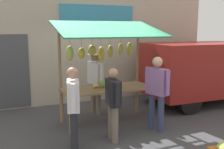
{
  "coord_description": "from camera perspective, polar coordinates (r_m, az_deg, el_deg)",
  "views": [
    {
      "loc": [
        2.47,
        5.97,
        2.3
      ],
      "look_at": [
        0.0,
        0.3,
        1.25
      ],
      "focal_mm": 43.25,
      "sensor_mm": 36.0,
      "label": 1
    }
  ],
  "objects": [
    {
      "name": "shopper_with_ponytail",
      "position": [
        5.54,
        0.24,
        -5.4
      ],
      "size": [
        0.27,
        0.66,
        1.52
      ],
      "rotation": [
        0.0,
        0.0,
        -1.68
      ],
      "color": "#726656",
      "rests_on": "ground"
    },
    {
      "name": "shopper_in_striped_shirt",
      "position": [
        6.14,
        9.44,
        -2.84
      ],
      "size": [
        0.34,
        0.7,
        1.69
      ],
      "rotation": [
        0.0,
        0.0,
        -1.32
      ],
      "color": "navy",
      "rests_on": "ground"
    },
    {
      "name": "shopper_with_shopping_bag",
      "position": [
        5.12,
        -8.19,
        -6.04
      ],
      "size": [
        0.33,
        0.67,
        1.61
      ],
      "rotation": [
        0.0,
        0.0,
        -1.82
      ],
      "color": "#232328",
      "rests_on": "ground"
    },
    {
      "name": "street_backdrop",
      "position": [
        8.54,
        -7.02,
        5.53
      ],
      "size": [
        9.0,
        0.3,
        3.4
      ],
      "color": "#B2A893",
      "rests_on": "ground"
    },
    {
      "name": "ground_plane",
      "position": [
        6.85,
        -1.02,
        -9.97
      ],
      "size": [
        40.0,
        40.0,
        0.0
      ],
      "primitive_type": "plane",
      "color": "#424244"
    },
    {
      "name": "market_stall",
      "position": [
        6.56,
        -1.41,
        3.18
      ],
      "size": [
        2.5,
        1.46,
        2.5
      ],
      "color": "olive",
      "rests_on": "ground"
    },
    {
      "name": "parked_van",
      "position": [
        8.96,
        19.97,
        1.5
      ],
      "size": [
        4.47,
        2.02,
        1.88
      ],
      "rotation": [
        0.0,
        0.0,
        -0.04
      ],
      "color": "maroon",
      "rests_on": "ground"
    },
    {
      "name": "vendor_with_sunhat",
      "position": [
        7.27,
        -3.49,
        -0.72
      ],
      "size": [
        0.43,
        0.7,
        1.68
      ],
      "rotation": [
        0.0,
        0.0,
        1.77
      ],
      "color": "#726656",
      "rests_on": "ground"
    }
  ]
}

